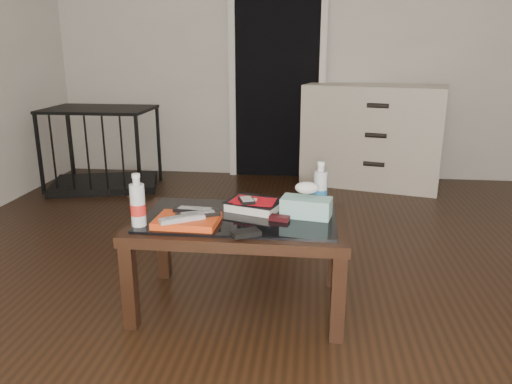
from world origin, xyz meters
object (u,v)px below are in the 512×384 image
coffee_table (240,229)px  pet_crate (103,162)px  tissue_box (306,207)px  textbook (255,205)px  water_bottle_right (320,186)px  water_bottle_left (138,200)px  dresser (372,136)px

coffee_table → pet_crate: bearing=127.8°
tissue_box → pet_crate: bearing=144.0°
pet_crate → textbook: size_ratio=4.11×
pet_crate → water_bottle_right: pet_crate is taller
water_bottle_left → tissue_box: bearing=15.7°
coffee_table → pet_crate: size_ratio=0.97×
dresser → textbook: size_ratio=5.15×
tissue_box → water_bottle_right: bearing=72.0°
coffee_table → textbook: size_ratio=4.00×
coffee_table → water_bottle_left: water_bottle_left is taller
pet_crate → tissue_box: pet_crate is taller
textbook → water_bottle_right: size_ratio=1.05×
coffee_table → tissue_box: bearing=7.0°
coffee_table → tissue_box: 0.33m
water_bottle_left → tissue_box: water_bottle_left is taller
water_bottle_left → tissue_box: 0.77m
pet_crate → tissue_box: bearing=-61.8°
dresser → water_bottle_left: size_ratio=5.41×
textbook → water_bottle_right: (0.32, 0.04, 0.10)m
tissue_box → water_bottle_left: bearing=-153.9°
coffee_table → textbook: bearing=62.8°
textbook → water_bottle_right: bearing=26.2°
textbook → water_bottle_left: water_bottle_left is taller
coffee_table → dresser: 2.49m
water_bottle_right → tissue_box: bearing=-118.4°
dresser → pet_crate: 2.42m
water_bottle_left → water_bottle_right: same height
textbook → tissue_box: (0.25, -0.08, 0.02)m
coffee_table → pet_crate: (-1.52, 1.96, -0.17)m
coffee_table → pet_crate: 2.49m
dresser → textbook: bearing=-95.5°
pet_crate → textbook: 2.44m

